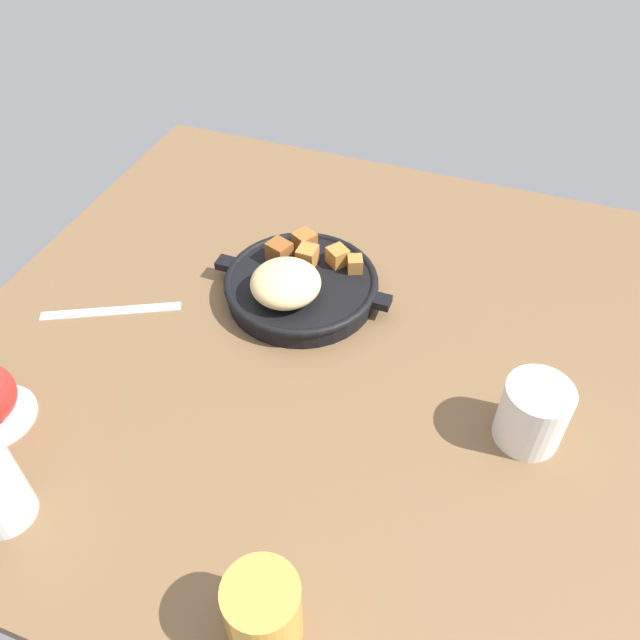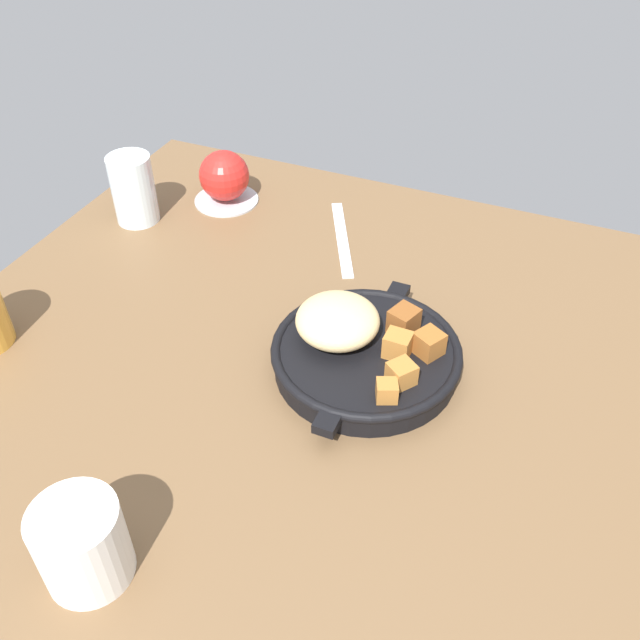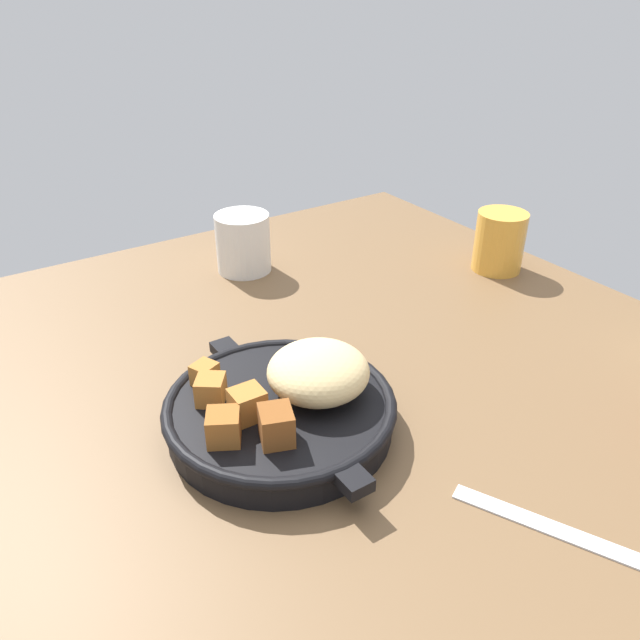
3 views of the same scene
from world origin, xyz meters
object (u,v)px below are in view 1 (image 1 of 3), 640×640
(juice_glass_amber, at_px, (263,611))
(cast_iron_skillet, at_px, (299,284))
(butter_knife, at_px, (111,311))
(ceramic_mug_white, at_px, (533,414))

(juice_glass_amber, bearing_deg, cast_iron_skillet, -72.47)
(cast_iron_skillet, relative_size, butter_knife, 1.35)
(cast_iron_skillet, bearing_deg, butter_knife, 26.49)
(butter_knife, bearing_deg, ceramic_mug_white, 152.37)
(ceramic_mug_white, distance_m, juice_glass_amber, 0.37)
(cast_iron_skillet, relative_size, ceramic_mug_white, 3.14)
(juice_glass_amber, bearing_deg, butter_knife, -40.18)
(ceramic_mug_white, height_order, juice_glass_amber, juice_glass_amber)
(cast_iron_skillet, relative_size, juice_glass_amber, 3.06)
(butter_knife, xyz_separation_m, ceramic_mug_white, (-0.58, 0.01, 0.04))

